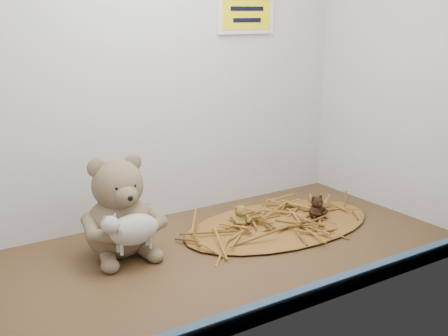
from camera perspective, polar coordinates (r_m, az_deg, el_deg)
alcove_shell at (r=126.63cm, az=-3.74°, el=11.42°), size 120.40×60.20×90.40cm
front_rail at (r=108.46cm, az=6.77°, el=-13.34°), size 119.28×2.20×3.60cm
straw_bed at (r=148.38cm, az=5.60°, el=-5.67°), size 54.76×31.80×1.06cm
main_teddy at (r=129.39cm, az=-10.74°, el=-3.82°), size 19.58×20.60×23.47cm
toy_lamb at (r=123.08cm, az=-9.16°, el=-6.19°), size 14.65×8.94×9.47cm
mini_teddy_tan at (r=143.48cm, az=1.65°, el=-4.80°), size 5.67×5.92×6.23cm
mini_teddy_brown at (r=151.38cm, az=9.40°, el=-3.87°), size 5.73×5.99×6.45cm
wall_sign at (r=159.60cm, az=2.25°, el=15.87°), size 16.00×1.20×11.00cm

